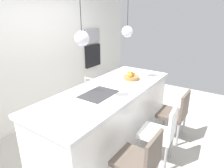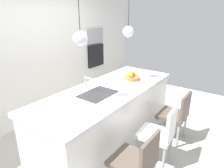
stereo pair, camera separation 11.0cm
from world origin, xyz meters
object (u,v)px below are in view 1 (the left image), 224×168
chair_middle (161,132)px  chair_far (176,112)px  fruit_bowl (131,77)px  chair_near (140,160)px  microwave (92,36)px  oven (93,56)px

chair_middle → chair_far: chair_middle is taller
fruit_bowl → chair_near: fruit_bowl is taller
microwave → oven: size_ratio=0.96×
fruit_bowl → chair_near: (-1.27, -0.83, -0.51)m
chair_near → chair_middle: chair_middle is taller
oven → chair_near: 3.38m
chair_near → chair_far: (1.35, 0.00, 0.01)m
chair_middle → chair_far: size_ratio=1.03×
microwave → fruit_bowl: bearing=-120.1°
microwave → chair_far: size_ratio=0.62×
chair_middle → chair_near: bearing=179.8°
microwave → chair_near: 3.49m
oven → chair_far: 2.68m
fruit_bowl → microwave: 1.98m
fruit_bowl → microwave: size_ratio=0.51×
fruit_bowl → microwave: microwave is taller
chair_middle → microwave: bearing=57.7°
microwave → chair_middle: (-1.57, -2.48, -1.02)m
oven → microwave: bearing=0.0°
chair_near → chair_middle: bearing=-0.2°
microwave → chair_far: 2.82m
oven → fruit_bowl: bearing=-120.1°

